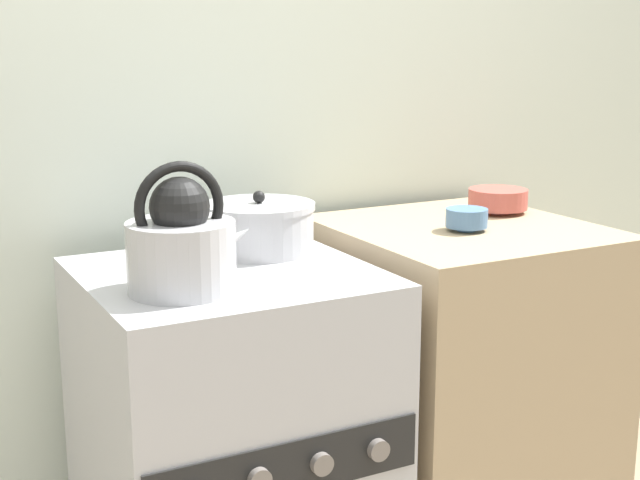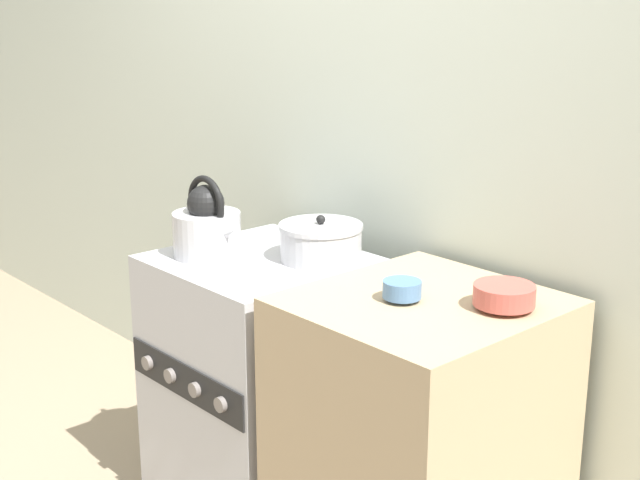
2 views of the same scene
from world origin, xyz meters
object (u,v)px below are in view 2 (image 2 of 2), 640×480
Objects in this scene: kettle at (207,226)px; cooking_pot at (321,242)px; stove at (263,385)px; small_ceramic_bowl at (402,289)px; enamel_bowl at (504,295)px.

kettle reaches higher than cooking_pot.
small_ceramic_bowl reaches higher than stove.
kettle reaches higher than stove.
kettle is 1.66× the size of enamel_bowl.
kettle is 2.57× the size of small_ceramic_bowl.
kettle is at bearing -138.82° from cooking_pot.
small_ceramic_bowl is at bearing -17.33° from cooking_pot.
enamel_bowl is at bearing -0.29° from cooking_pot.
stove is at bearing -171.32° from enamel_bowl.
stove is 8.46× the size of small_ceramic_bowl.
kettle is 0.35m from cooking_pot.
small_ceramic_bowl is at bearing -1.83° from stove.
enamel_bowl is (0.81, 0.12, 0.48)m from stove.
small_ceramic_bowl is at bearing -145.58° from enamel_bowl.
small_ceramic_bowl is at bearing 6.48° from kettle.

